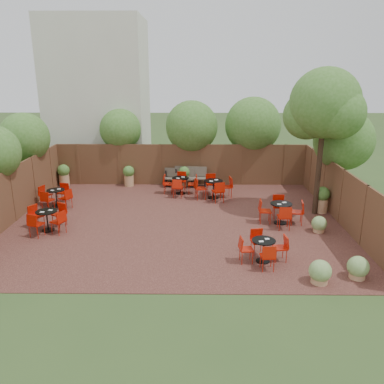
{
  "coord_description": "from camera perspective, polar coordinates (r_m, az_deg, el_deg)",
  "views": [
    {
      "loc": [
        0.72,
        -13.71,
        5.35
      ],
      "look_at": [
        0.57,
        0.5,
        1.0
      ],
      "focal_mm": 37.05,
      "sensor_mm": 36.0,
      "label": 1
    }
  ],
  "objects": [
    {
      "name": "low_shrubs",
      "position": [
        12.11,
        19.55,
        -8.62
      ],
      "size": [
        1.67,
        4.01,
        0.64
      ],
      "color": "tan",
      "rests_on": "courtyard_paving"
    },
    {
      "name": "courtyard_paving",
      "position": [
        14.73,
        -2.25,
        -4.25
      ],
      "size": [
        12.0,
        10.0,
        0.02
      ],
      "primitive_type": "cube",
      "color": "#381B17",
      "rests_on": "ground"
    },
    {
      "name": "planters",
      "position": [
        18.12,
        -3.72,
        1.69
      ],
      "size": [
        11.87,
        4.2,
        1.05
      ],
      "color": "tan",
      "rests_on": "courtyard_paving"
    },
    {
      "name": "overhang_foliage",
      "position": [
        17.29,
        -3.24,
        8.21
      ],
      "size": [
        15.57,
        10.74,
        2.73
      ],
      "color": "#3C6B22",
      "rests_on": "ground"
    },
    {
      "name": "fence_right",
      "position": [
        15.32,
        20.74,
        -0.61
      ],
      "size": [
        0.08,
        10.0,
        2.0
      ],
      "primitive_type": "cube",
      "color": "#4C301C",
      "rests_on": "ground"
    },
    {
      "name": "bistro_tables",
      "position": [
        15.37,
        -2.34,
        -1.58
      ],
      "size": [
        10.33,
        8.13,
        0.92
      ],
      "color": "black",
      "rests_on": "courtyard_paving"
    },
    {
      "name": "courtyard_tree",
      "position": [
        15.38,
        18.53,
        11.39
      ],
      "size": [
        2.73,
        2.63,
        5.5
      ],
      "rotation": [
        0.0,
        0.0,
        0.02
      ],
      "color": "black",
      "rests_on": "courtyard_paving"
    },
    {
      "name": "ground",
      "position": [
        14.73,
        -2.25,
        -4.29
      ],
      "size": [
        80.0,
        80.0,
        0.0
      ],
      "primitive_type": "plane",
      "color": "#354F23",
      "rests_on": "ground"
    },
    {
      "name": "park_bench_left",
      "position": [
        18.96,
        -0.2,
        2.24
      ],
      "size": [
        1.59,
        0.66,
        0.95
      ],
      "rotation": [
        0.0,
        0.0,
        -0.11
      ],
      "color": "brown",
      "rests_on": "courtyard_paving"
    },
    {
      "name": "fence_back",
      "position": [
        19.22,
        -1.56,
        3.94
      ],
      "size": [
        12.0,
        0.08,
        2.0
      ],
      "primitive_type": "cube",
      "color": "#4C301C",
      "rests_on": "ground"
    },
    {
      "name": "fence_left",
      "position": [
        15.87,
        -24.47,
        -0.45
      ],
      "size": [
        0.08,
        10.0,
        2.0
      ],
      "primitive_type": "cube",
      "color": "#4C301C",
      "rests_on": "ground"
    },
    {
      "name": "neighbour_building",
      "position": [
        22.37,
        -13.24,
        13.13
      ],
      "size": [
        5.0,
        4.0,
        8.0
      ],
      "primitive_type": "cube",
      "color": "beige",
      "rests_on": "ground"
    },
    {
      "name": "park_bench_right",
      "position": [
        18.98,
        -1.87,
        2.12
      ],
      "size": [
        1.46,
        0.64,
        0.88
      ],
      "rotation": [
        0.0,
        0.0,
        -0.13
      ],
      "color": "brown",
      "rests_on": "courtyard_paving"
    }
  ]
}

